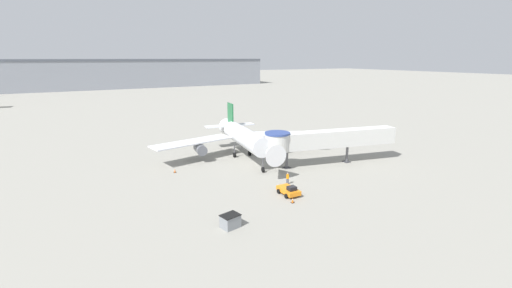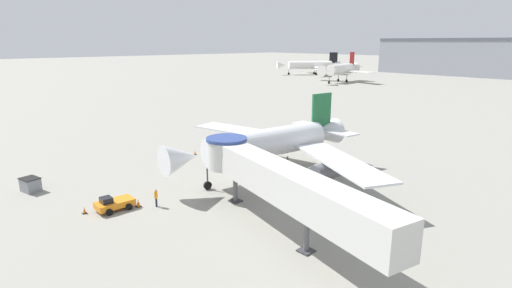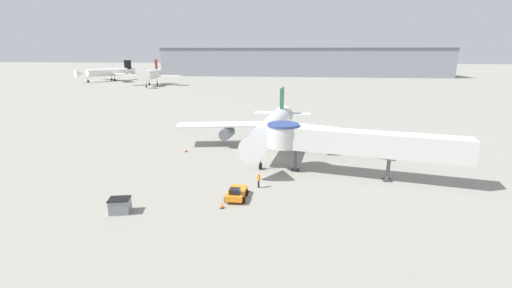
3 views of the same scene
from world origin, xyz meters
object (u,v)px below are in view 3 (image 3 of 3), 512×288
(service_container_gray, at_px, (120,205))
(traffic_cone_near_nose, at_px, (247,188))
(main_airplane, at_px, (273,127))
(traffic_cone_apron_front, at_px, (222,205))
(pushback_tug_orange, at_px, (236,193))
(background_jet_red_tail, at_px, (152,74))
(traffic_cone_port_wing, at_px, (186,150))
(ground_crew_marshaller, at_px, (259,179))
(jet_bridge, at_px, (350,142))
(background_jet_black_tail, at_px, (109,72))

(service_container_gray, distance_m, traffic_cone_near_nose, 13.25)
(main_airplane, height_order, traffic_cone_apron_front, main_airplane)
(pushback_tug_orange, bearing_deg, background_jet_red_tail, 117.73)
(traffic_cone_port_wing, xyz_separation_m, background_jet_red_tail, (-48.19, 101.16, 4.69))
(traffic_cone_port_wing, bearing_deg, background_jet_red_tail, 115.47)
(ground_crew_marshaller, bearing_deg, traffic_cone_near_nose, -83.60)
(pushback_tug_orange, xyz_separation_m, ground_crew_marshaller, (2.04, 3.32, 0.38))
(service_container_gray, xyz_separation_m, traffic_cone_apron_front, (9.64, 2.06, -0.42))
(service_container_gray, height_order, background_jet_red_tail, background_jet_red_tail)
(traffic_cone_apron_front, distance_m, ground_crew_marshaller, 6.52)
(jet_bridge, relative_size, service_container_gray, 10.43)
(ground_crew_marshaller, xyz_separation_m, background_jet_red_tail, (-61.02, 114.29, 3.97))
(background_jet_red_tail, bearing_deg, jet_bridge, -63.09)
(jet_bridge, distance_m, traffic_cone_apron_front, 17.97)
(traffic_cone_port_wing, bearing_deg, main_airplane, 7.59)
(main_airplane, xyz_separation_m, traffic_cone_port_wing, (-13.45, -1.79, -3.57))
(pushback_tug_orange, distance_m, background_jet_red_tail, 131.64)
(traffic_cone_near_nose, relative_size, ground_crew_marshaller, 0.46)
(pushback_tug_orange, height_order, traffic_cone_port_wing, pushback_tug_orange)
(background_jet_black_tail, bearing_deg, traffic_cone_apron_front, -22.22)
(jet_bridge, distance_m, background_jet_red_tail, 130.68)
(traffic_cone_near_nose, bearing_deg, traffic_cone_port_wing, 128.95)
(service_container_gray, height_order, traffic_cone_near_nose, service_container_gray)
(ground_crew_marshaller, height_order, background_jet_red_tail, background_jet_red_tail)
(background_jet_black_tail, bearing_deg, ground_crew_marshaller, -20.24)
(main_airplane, relative_size, background_jet_black_tail, 1.20)
(pushback_tug_orange, relative_size, traffic_cone_near_nose, 4.19)
(jet_bridge, xyz_separation_m, pushback_tug_orange, (-12.74, -8.37, -3.85))
(pushback_tug_orange, xyz_separation_m, traffic_cone_apron_front, (-1.03, -2.39, -0.32))
(main_airplane, bearing_deg, jet_bridge, -37.40)
(service_container_gray, bearing_deg, background_jet_red_tail, 111.59)
(traffic_cone_near_nose, height_order, ground_crew_marshaller, ground_crew_marshaller)
(ground_crew_marshaller, bearing_deg, traffic_cone_port_wing, -177.61)
(traffic_cone_near_nose, bearing_deg, background_jet_red_tail, 117.38)
(main_airplane, distance_m, traffic_cone_port_wing, 14.03)
(jet_bridge, relative_size, pushback_tug_orange, 6.85)
(traffic_cone_port_wing, relative_size, ground_crew_marshaller, 0.36)
(traffic_cone_port_wing, height_order, background_jet_black_tail, background_jet_black_tail)
(traffic_cone_near_nose, distance_m, background_jet_red_tail, 130.26)
(background_jet_red_tail, bearing_deg, pushback_tug_orange, -69.74)
(traffic_cone_near_nose, relative_size, background_jet_red_tail, 0.03)
(traffic_cone_port_wing, xyz_separation_m, ground_crew_marshaller, (12.83, -13.13, 0.72))
(service_container_gray, relative_size, background_jet_red_tail, 0.08)
(background_jet_black_tail, bearing_deg, pushback_tug_orange, -21.47)
(traffic_cone_apron_front, height_order, ground_crew_marshaller, ground_crew_marshaller)
(main_airplane, bearing_deg, background_jet_black_tail, 135.01)
(pushback_tug_orange, xyz_separation_m, traffic_cone_near_nose, (0.88, 2.01, -0.25))
(main_airplane, xyz_separation_m, traffic_cone_near_nose, (-1.78, -16.23, -3.48))
(traffic_cone_port_wing, height_order, background_jet_red_tail, background_jet_red_tail)
(main_airplane, relative_size, background_jet_red_tail, 1.22)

